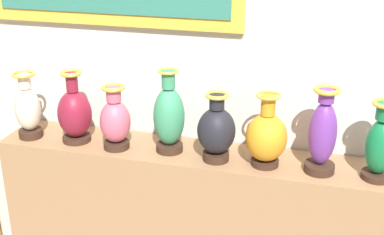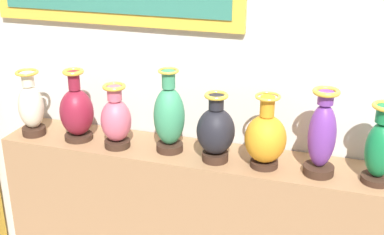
{
  "view_description": "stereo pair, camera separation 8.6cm",
  "coord_description": "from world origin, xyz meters",
  "px_view_note": "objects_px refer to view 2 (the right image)",
  "views": [
    {
      "loc": [
        0.61,
        -2.16,
        1.99
      ],
      "look_at": [
        0.0,
        0.0,
        1.09
      ],
      "focal_mm": 48.22,
      "sensor_mm": 36.0,
      "label": 1
    },
    {
      "loc": [
        0.69,
        -2.13,
        1.99
      ],
      "look_at": [
        0.0,
        0.0,
        1.09
      ],
      "focal_mm": 48.22,
      "sensor_mm": 36.0,
      "label": 2
    }
  ],
  "objects_px": {
    "vase_burgundy": "(77,112)",
    "vase_violet": "(322,136)",
    "vase_amber": "(265,138)",
    "vase_emerald": "(381,147)",
    "vase_onyx": "(216,131)",
    "vase_jade": "(169,117)",
    "vase_ivory": "(31,107)",
    "vase_rose": "(116,120)"
  },
  "relations": [
    {
      "from": "vase_jade",
      "to": "vase_amber",
      "type": "height_order",
      "value": "vase_jade"
    },
    {
      "from": "vase_burgundy",
      "to": "vase_jade",
      "type": "relative_size",
      "value": 0.9
    },
    {
      "from": "vase_amber",
      "to": "vase_ivory",
      "type": "bearing_deg",
      "value": -179.48
    },
    {
      "from": "vase_onyx",
      "to": "vase_violet",
      "type": "xyz_separation_m",
      "value": [
        0.47,
        0.01,
        0.03
      ]
    },
    {
      "from": "vase_emerald",
      "to": "vase_amber",
      "type": "bearing_deg",
      "value": -179.54
    },
    {
      "from": "vase_onyx",
      "to": "vase_emerald",
      "type": "distance_m",
      "value": 0.71
    },
    {
      "from": "vase_amber",
      "to": "vase_jade",
      "type": "bearing_deg",
      "value": 176.96
    },
    {
      "from": "vase_ivory",
      "to": "vase_rose",
      "type": "xyz_separation_m",
      "value": [
        0.48,
        -0.0,
        -0.01
      ]
    },
    {
      "from": "vase_rose",
      "to": "vase_amber",
      "type": "xyz_separation_m",
      "value": [
        0.73,
        0.01,
        -0.0
      ]
    },
    {
      "from": "vase_amber",
      "to": "vase_rose",
      "type": "bearing_deg",
      "value": -178.97
    },
    {
      "from": "vase_ivory",
      "to": "vase_emerald",
      "type": "bearing_deg",
      "value": 0.5
    },
    {
      "from": "vase_ivory",
      "to": "vase_onyx",
      "type": "bearing_deg",
      "value": 0.03
    },
    {
      "from": "vase_burgundy",
      "to": "vase_emerald",
      "type": "bearing_deg",
      "value": -0.24
    },
    {
      "from": "vase_amber",
      "to": "vase_violet",
      "type": "relative_size",
      "value": 0.87
    },
    {
      "from": "vase_jade",
      "to": "vase_violet",
      "type": "relative_size",
      "value": 1.03
    },
    {
      "from": "vase_jade",
      "to": "vase_burgundy",
      "type": "bearing_deg",
      "value": -178.26
    },
    {
      "from": "vase_burgundy",
      "to": "vase_onyx",
      "type": "xyz_separation_m",
      "value": [
        0.73,
        -0.02,
        -0.0
      ]
    },
    {
      "from": "vase_emerald",
      "to": "vase_burgundy",
      "type": "bearing_deg",
      "value": 179.76
    },
    {
      "from": "vase_burgundy",
      "to": "vase_onyx",
      "type": "bearing_deg",
      "value": -1.6
    },
    {
      "from": "vase_ivory",
      "to": "vase_jade",
      "type": "distance_m",
      "value": 0.74
    },
    {
      "from": "vase_burgundy",
      "to": "vase_violet",
      "type": "distance_m",
      "value": 1.19
    },
    {
      "from": "vase_burgundy",
      "to": "vase_rose",
      "type": "xyz_separation_m",
      "value": [
        0.23,
        -0.02,
        -0.01
      ]
    },
    {
      "from": "vase_burgundy",
      "to": "vase_amber",
      "type": "bearing_deg",
      "value": -0.6
    },
    {
      "from": "vase_ivory",
      "to": "vase_violet",
      "type": "height_order",
      "value": "vase_violet"
    },
    {
      "from": "vase_violet",
      "to": "vase_rose",
      "type": "bearing_deg",
      "value": -179.12
    },
    {
      "from": "vase_jade",
      "to": "vase_emerald",
      "type": "distance_m",
      "value": 0.95
    },
    {
      "from": "vase_ivory",
      "to": "vase_violet",
      "type": "distance_m",
      "value": 1.44
    },
    {
      "from": "vase_ivory",
      "to": "vase_jade",
      "type": "xyz_separation_m",
      "value": [
        0.74,
        0.04,
        0.02
      ]
    },
    {
      "from": "vase_rose",
      "to": "vase_amber",
      "type": "relative_size",
      "value": 0.93
    },
    {
      "from": "vase_amber",
      "to": "vase_emerald",
      "type": "distance_m",
      "value": 0.48
    },
    {
      "from": "vase_jade",
      "to": "vase_onyx",
      "type": "relative_size",
      "value": 1.24
    },
    {
      "from": "vase_ivory",
      "to": "vase_rose",
      "type": "relative_size",
      "value": 1.07
    },
    {
      "from": "vase_burgundy",
      "to": "vase_jade",
      "type": "height_order",
      "value": "vase_jade"
    },
    {
      "from": "vase_ivory",
      "to": "vase_violet",
      "type": "relative_size",
      "value": 0.87
    },
    {
      "from": "vase_rose",
      "to": "vase_onyx",
      "type": "distance_m",
      "value": 0.5
    },
    {
      "from": "vase_rose",
      "to": "vase_onyx",
      "type": "relative_size",
      "value": 0.97
    },
    {
      "from": "vase_ivory",
      "to": "vase_burgundy",
      "type": "height_order",
      "value": "vase_burgundy"
    },
    {
      "from": "vase_onyx",
      "to": "vase_emerald",
      "type": "relative_size",
      "value": 0.92
    },
    {
      "from": "vase_burgundy",
      "to": "vase_jade",
      "type": "distance_m",
      "value": 0.49
    },
    {
      "from": "vase_jade",
      "to": "vase_amber",
      "type": "xyz_separation_m",
      "value": [
        0.47,
        -0.02,
        -0.04
      ]
    },
    {
      "from": "vase_ivory",
      "to": "vase_onyx",
      "type": "distance_m",
      "value": 0.97
    },
    {
      "from": "vase_onyx",
      "to": "vase_amber",
      "type": "bearing_deg",
      "value": 2.6
    }
  ]
}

